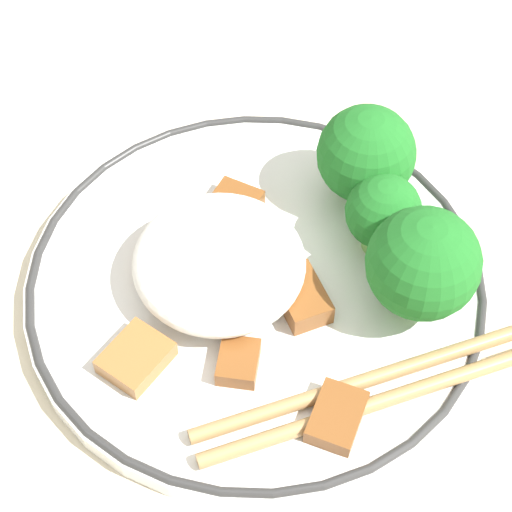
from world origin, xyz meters
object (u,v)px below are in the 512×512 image
broccoli_back_center (383,213)px  broccoli_back_left (423,264)px  plate (256,282)px  broccoli_back_right (366,155)px  chopsticks (400,382)px

broccoli_back_center → broccoli_back_left: bearing=162.9°
plate → broccoli_back_left: bearing=-140.1°
plate → broccoli_back_center: bearing=-109.3°
broccoli_back_center → broccoli_back_right: (0.03, -0.02, 0.01)m
broccoli_back_right → broccoli_back_left: bearing=158.7°
plate → broccoli_back_left: (-0.07, -0.06, 0.04)m
broccoli_back_left → broccoli_back_center: 0.05m
broccoli_back_left → broccoli_back_right: broccoli_back_left is taller
chopsticks → broccoli_back_center: bearing=-35.2°
broccoli_back_left → broccoli_back_center: broccoli_back_left is taller
chopsticks → broccoli_back_left: bearing=-51.3°
broccoli_back_right → chopsticks: broccoli_back_right is taller
broccoli_back_left → chopsticks: size_ratio=0.32×
broccoli_back_center → chopsticks: broccoli_back_center is taller
plate → broccoli_back_right: broccoli_back_right is taller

